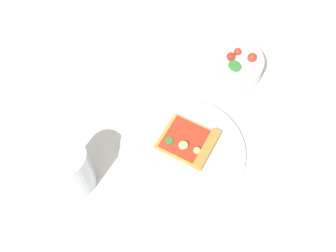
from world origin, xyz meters
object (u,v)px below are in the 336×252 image
(pizza_slice_main, at_px, (192,143))
(soda_glass, at_px, (73,170))
(salad_bowl, at_px, (234,65))
(plate, at_px, (182,152))

(pizza_slice_main, xyz_separation_m, soda_glass, (-0.03, -0.25, 0.04))
(salad_bowl, distance_m, soda_glass, 0.44)
(plate, height_order, soda_glass, soda_glass)
(pizza_slice_main, xyz_separation_m, salad_bowl, (-0.14, 0.19, 0.01))
(soda_glass, bearing_deg, salad_bowl, 103.48)
(pizza_slice_main, bearing_deg, plate, -81.97)
(plate, distance_m, salad_bowl, 0.25)
(salad_bowl, relative_size, soda_glass, 1.09)
(pizza_slice_main, bearing_deg, soda_glass, -97.85)
(plate, relative_size, soda_glass, 2.18)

